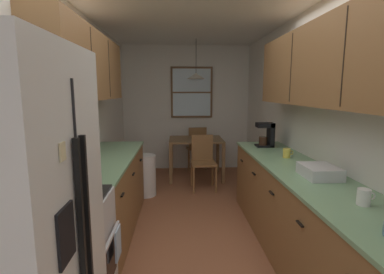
% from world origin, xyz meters
% --- Properties ---
extents(ground_plane, '(12.00, 12.00, 0.00)m').
position_xyz_m(ground_plane, '(0.00, 1.00, 0.00)').
color(ground_plane, '#995B3D').
extents(wall_left, '(0.10, 9.00, 2.55)m').
position_xyz_m(wall_left, '(-1.35, 1.00, 1.27)').
color(wall_left, white).
rests_on(wall_left, ground).
extents(wall_right, '(0.10, 9.00, 2.55)m').
position_xyz_m(wall_right, '(1.35, 1.00, 1.27)').
color(wall_right, white).
rests_on(wall_right, ground).
extents(wall_back, '(4.40, 0.10, 2.55)m').
position_xyz_m(wall_back, '(0.00, 3.65, 1.27)').
color(wall_back, white).
rests_on(wall_back, ground).
extents(ceiling_slab, '(4.40, 9.00, 0.08)m').
position_xyz_m(ceiling_slab, '(0.00, 1.00, 2.59)').
color(ceiling_slab, white).
extents(refrigerator, '(0.72, 0.78, 1.84)m').
position_xyz_m(refrigerator, '(-0.96, -1.23, 0.92)').
color(refrigerator, white).
rests_on(refrigerator, ground).
extents(stove_range, '(0.66, 0.59, 1.10)m').
position_xyz_m(stove_range, '(-0.99, -0.53, 0.47)').
color(stove_range, silver).
rests_on(stove_range, ground).
extents(microwave_over_range, '(0.39, 0.62, 0.33)m').
position_xyz_m(microwave_over_range, '(-1.11, -0.53, 1.69)').
color(microwave_over_range, black).
extents(counter_left, '(0.64, 2.04, 0.90)m').
position_xyz_m(counter_left, '(-1.00, 0.79, 0.45)').
color(counter_left, olive).
rests_on(counter_left, ground).
extents(upper_cabinets_left, '(0.33, 2.12, 0.71)m').
position_xyz_m(upper_cabinets_left, '(-1.14, 0.74, 1.90)').
color(upper_cabinets_left, olive).
extents(counter_right, '(0.64, 3.20, 0.90)m').
position_xyz_m(counter_right, '(1.00, 0.10, 0.45)').
color(counter_right, olive).
rests_on(counter_right, ground).
extents(upper_cabinets_right, '(0.33, 2.88, 0.74)m').
position_xyz_m(upper_cabinets_right, '(1.14, 0.05, 1.87)').
color(upper_cabinets_right, olive).
extents(dining_table, '(0.99, 0.79, 0.75)m').
position_xyz_m(dining_table, '(0.16, 2.89, 0.64)').
color(dining_table, brown).
rests_on(dining_table, ground).
extents(dining_chair_near, '(0.42, 0.42, 0.90)m').
position_xyz_m(dining_chair_near, '(0.24, 2.29, 0.50)').
color(dining_chair_near, olive).
rests_on(dining_chair_near, ground).
extents(dining_chair_far, '(0.45, 0.45, 0.90)m').
position_xyz_m(dining_chair_far, '(0.21, 3.50, 0.50)').
color(dining_chair_far, olive).
rests_on(dining_chair_far, ground).
extents(pendant_light, '(0.33, 0.33, 0.70)m').
position_xyz_m(pendant_light, '(0.16, 2.89, 1.90)').
color(pendant_light, black).
extents(back_window, '(0.86, 0.05, 1.04)m').
position_xyz_m(back_window, '(0.12, 3.58, 1.60)').
color(back_window, brown).
extents(trash_bin, '(0.34, 0.34, 0.65)m').
position_xyz_m(trash_bin, '(-0.70, 2.00, 0.32)').
color(trash_bin, white).
rests_on(trash_bin, ground).
extents(storage_canister, '(0.12, 0.12, 0.17)m').
position_xyz_m(storage_canister, '(-1.00, -0.01, 0.99)').
color(storage_canister, '#D84C19').
rests_on(storage_canister, counter_left).
extents(dish_towel, '(0.02, 0.16, 0.24)m').
position_xyz_m(dish_towel, '(-0.64, -0.38, 0.50)').
color(dish_towel, silver).
extents(coffee_maker, '(0.22, 0.18, 0.32)m').
position_xyz_m(coffee_maker, '(1.01, 1.32, 1.07)').
color(coffee_maker, black).
rests_on(coffee_maker, counter_right).
extents(mug_by_coffeemaker, '(0.12, 0.08, 0.11)m').
position_xyz_m(mug_by_coffeemaker, '(1.03, -0.70, 0.95)').
color(mug_by_coffeemaker, white).
rests_on(mug_by_coffeemaker, counter_right).
extents(mug_spare, '(0.12, 0.08, 0.10)m').
position_xyz_m(mug_spare, '(1.04, 0.66, 0.95)').
color(mug_spare, '#E5CC4C').
rests_on(mug_spare, counter_right).
extents(dish_rack, '(0.28, 0.34, 0.10)m').
position_xyz_m(dish_rack, '(1.04, -0.08, 0.95)').
color(dish_rack, silver).
rests_on(dish_rack, counter_right).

